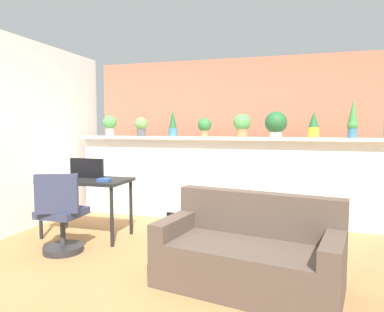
# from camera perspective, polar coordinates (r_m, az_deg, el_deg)

# --- Properties ---
(ground_plane) EXTENTS (12.00, 12.00, 0.00)m
(ground_plane) POSITION_cam_1_polar(r_m,az_deg,el_deg) (3.56, -2.17, -18.52)
(ground_plane) COLOR #9E7042
(divider_wall) EXTENTS (4.53, 0.16, 1.22)m
(divider_wall) POSITION_cam_1_polar(r_m,az_deg,el_deg) (5.27, 4.78, -3.97)
(divider_wall) COLOR white
(divider_wall) RESTS_ON ground
(plant_shelf) EXTENTS (4.53, 0.30, 0.04)m
(plant_shelf) POSITION_cam_1_polar(r_m,az_deg,el_deg) (5.17, 4.74, 2.88)
(plant_shelf) COLOR white
(plant_shelf) RESTS_ON divider_wall
(brick_wall_behind) EXTENTS (4.53, 0.10, 2.50)m
(brick_wall_behind) POSITION_cam_1_polar(r_m,az_deg,el_deg) (5.80, 6.03, 3.18)
(brick_wall_behind) COLOR #AD664C
(brick_wall_behind) RESTS_ON ground
(potted_plant_0) EXTENTS (0.23, 0.23, 0.33)m
(potted_plant_0) POSITION_cam_1_polar(r_m,az_deg,el_deg) (5.84, -13.22, 5.10)
(potted_plant_0) COLOR silver
(potted_plant_0) RESTS_ON plant_shelf
(potted_plant_1) EXTENTS (0.20, 0.20, 0.30)m
(potted_plant_1) POSITION_cam_1_polar(r_m,az_deg,el_deg) (5.53, -8.27, 4.90)
(potted_plant_1) COLOR #4C4C51
(potted_plant_1) RESTS_ON plant_shelf
(potted_plant_2) EXTENTS (0.13, 0.13, 0.41)m
(potted_plant_2) POSITION_cam_1_polar(r_m,az_deg,el_deg) (5.37, -3.14, 5.25)
(potted_plant_2) COLOR #386B84
(potted_plant_2) RESTS_ON plant_shelf
(potted_plant_3) EXTENTS (0.21, 0.21, 0.28)m
(potted_plant_3) POSITION_cam_1_polar(r_m,az_deg,el_deg) (5.21, 2.04, 4.89)
(potted_plant_3) COLOR #C66B42
(potted_plant_3) RESTS_ON plant_shelf
(potted_plant_4) EXTENTS (0.25, 0.25, 0.33)m
(potted_plant_4) POSITION_cam_1_polar(r_m,az_deg,el_deg) (5.14, 8.12, 5.12)
(potted_plant_4) COLOR #C66B42
(potted_plant_4) RESTS_ON plant_shelf
(potted_plant_5) EXTENTS (0.31, 0.31, 0.36)m
(potted_plant_5) POSITION_cam_1_polar(r_m,az_deg,el_deg) (5.03, 13.47, 5.18)
(potted_plant_5) COLOR silver
(potted_plant_5) RESTS_ON plant_shelf
(potted_plant_6) EXTENTS (0.15, 0.15, 0.36)m
(potted_plant_6) POSITION_cam_1_polar(r_m,az_deg,el_deg) (5.09, 19.16, 4.78)
(potted_plant_6) COLOR gold
(potted_plant_6) RESTS_ON plant_shelf
(potted_plant_7) EXTENTS (0.14, 0.14, 0.51)m
(potted_plant_7) POSITION_cam_1_polar(r_m,az_deg,el_deg) (5.08, 24.66, 5.39)
(potted_plant_7) COLOR #386B84
(potted_plant_7) RESTS_ON plant_shelf
(desk) EXTENTS (1.10, 0.60, 0.75)m
(desk) POSITION_cam_1_polar(r_m,az_deg,el_deg) (4.68, -16.83, -4.58)
(desk) COLOR black
(desk) RESTS_ON ground
(tv_monitor) EXTENTS (0.47, 0.04, 0.25)m
(tv_monitor) POSITION_cam_1_polar(r_m,az_deg,el_deg) (4.73, -16.72, -1.89)
(tv_monitor) COLOR black
(tv_monitor) RESTS_ON desk
(office_chair) EXTENTS (0.51, 0.51, 0.91)m
(office_chair) POSITION_cam_1_polar(r_m,az_deg,el_deg) (4.19, -20.51, -9.61)
(office_chair) COLOR #262628
(office_chair) RESTS_ON ground
(side_cube_shelf) EXTENTS (0.40, 0.41, 0.50)m
(side_cube_shelf) POSITION_cam_1_polar(r_m,az_deg,el_deg) (4.42, -1.47, -10.42)
(side_cube_shelf) COLOR silver
(side_cube_shelf) RESTS_ON ground
(vase_on_shelf) EXTENTS (0.07, 0.07, 0.13)m
(vase_on_shelf) POSITION_cam_1_polar(r_m,az_deg,el_deg) (4.32, -0.99, -6.45)
(vase_on_shelf) COLOR silver
(vase_on_shelf) RESTS_ON side_cube_shelf
(book_on_desk) EXTENTS (0.15, 0.11, 0.04)m
(book_on_desk) POSITION_cam_1_polar(r_m,az_deg,el_deg) (4.37, -14.03, -3.79)
(book_on_desk) COLOR #2D4C8C
(book_on_desk) RESTS_ON desk
(couch) EXTENTS (1.67, 1.04, 0.80)m
(couch) POSITION_cam_1_polar(r_m,az_deg,el_deg) (3.25, 9.19, -15.56)
(couch) COLOR brown
(couch) RESTS_ON ground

